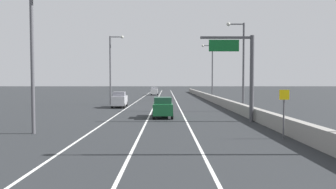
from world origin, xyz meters
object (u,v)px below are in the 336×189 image
at_px(overhead_sign_gantry, 243,67).
at_px(car_silver_1, 120,100).
at_px(speed_advisory_sign, 284,110).
at_px(lamp_post_left_mid, 112,65).
at_px(car_green_0, 163,107).
at_px(lamp_post_right_second, 241,61).
at_px(car_white_2, 154,91).
at_px(lamp_post_right_third, 211,68).
at_px(lamp_post_left_near, 36,45).

bearing_deg(overhead_sign_gantry, car_silver_1, 131.47).
height_order(speed_advisory_sign, car_silver_1, speed_advisory_sign).
xyz_separation_m(speed_advisory_sign, car_silver_1, (-13.46, 22.85, -0.71)).
xyz_separation_m(lamp_post_left_mid, car_green_0, (7.79, -16.26, -4.95)).
xyz_separation_m(speed_advisory_sign, lamp_post_left_mid, (-15.28, 27.52, 4.17)).
bearing_deg(overhead_sign_gantry, lamp_post_left_mid, 127.41).
bearing_deg(lamp_post_left_mid, lamp_post_right_second, -31.26).
bearing_deg(car_white_2, lamp_post_right_third, -62.81).
bearing_deg(overhead_sign_gantry, car_green_0, 155.96).
height_order(overhead_sign_gantry, lamp_post_left_mid, lamp_post_left_mid).
bearing_deg(lamp_post_left_near, lamp_post_right_third, 65.07).
bearing_deg(lamp_post_left_mid, lamp_post_right_third, 33.81).
distance_m(speed_advisory_sign, car_white_2, 61.60).
height_order(overhead_sign_gantry, lamp_post_right_second, lamp_post_right_second).
relative_size(overhead_sign_gantry, lamp_post_right_third, 0.72).
distance_m(lamp_post_right_third, lamp_post_left_near, 40.33).
bearing_deg(speed_advisory_sign, car_white_2, 99.54).
bearing_deg(car_silver_1, lamp_post_right_third, 46.99).
height_order(lamp_post_right_third, lamp_post_left_mid, same).
distance_m(lamp_post_right_second, lamp_post_left_near, 23.18).
height_order(lamp_post_left_near, car_green_0, lamp_post_left_near).
xyz_separation_m(overhead_sign_gantry, car_silver_1, (-13.02, 14.73, -3.67)).
bearing_deg(lamp_post_left_near, car_green_0, 48.14).
relative_size(car_green_0, car_white_2, 1.04).
relative_size(overhead_sign_gantry, lamp_post_left_mid, 0.72).
xyz_separation_m(lamp_post_right_third, lamp_post_left_near, (-17.00, -36.58, 0.00)).
xyz_separation_m(lamp_post_right_second, lamp_post_left_near, (-17.43, -15.29, 0.00)).
distance_m(speed_advisory_sign, car_silver_1, 26.53).
distance_m(speed_advisory_sign, lamp_post_right_third, 38.80).
relative_size(overhead_sign_gantry, car_silver_1, 1.72).
xyz_separation_m(overhead_sign_gantry, car_white_2, (-9.77, 52.62, -3.68)).
bearing_deg(car_white_2, lamp_post_left_near, -95.44).
bearing_deg(car_white_2, car_silver_1, -94.90).
height_order(speed_advisory_sign, car_green_0, speed_advisory_sign).
bearing_deg(speed_advisory_sign, lamp_post_left_mid, 119.04).
xyz_separation_m(car_silver_1, car_white_2, (3.25, 37.89, -0.01)).
xyz_separation_m(overhead_sign_gantry, lamp_post_right_third, (1.63, 30.43, 1.21)).
bearing_deg(lamp_post_left_near, speed_advisory_sign, -7.12).
height_order(lamp_post_right_second, lamp_post_left_near, same).
bearing_deg(car_silver_1, speed_advisory_sign, -59.50).
bearing_deg(lamp_post_left_mid, car_silver_1, -68.67).
height_order(car_silver_1, car_white_2, car_silver_1).
distance_m(car_green_0, car_white_2, 49.56).
relative_size(speed_advisory_sign, lamp_post_left_near, 0.29).
bearing_deg(speed_advisory_sign, lamp_post_right_third, 88.23).
distance_m(lamp_post_right_second, lamp_post_right_third, 21.29).
xyz_separation_m(overhead_sign_gantry, lamp_post_right_second, (2.06, 9.14, 1.21)).
height_order(lamp_post_left_mid, car_green_0, lamp_post_left_mid).
height_order(speed_advisory_sign, lamp_post_right_third, lamp_post_right_third).
bearing_deg(lamp_post_right_second, overhead_sign_gantry, -102.69).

